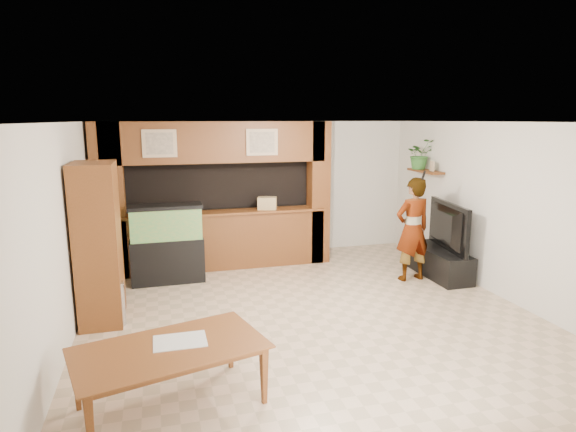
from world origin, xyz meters
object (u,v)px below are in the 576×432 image
object	(u,v)px
person	(413,229)
dining_table	(172,379)
aquarium	(167,245)
television	(440,226)
pantry_cabinet	(98,243)

from	to	relation	value
person	dining_table	xyz separation A→B (m)	(-3.97, -2.71, -0.56)
aquarium	television	size ratio (longest dim) A/B	0.93
dining_table	pantry_cabinet	bearing A→B (deg)	94.33
aquarium	dining_table	distance (m)	3.69
television	dining_table	size ratio (longest dim) A/B	0.82
pantry_cabinet	television	distance (m)	5.37
aquarium	dining_table	bearing A→B (deg)	-91.63
pantry_cabinet	person	size ratio (longest dim) A/B	1.22
television	dining_table	world-z (taller)	television
television	pantry_cabinet	bearing A→B (deg)	103.87
pantry_cabinet	person	bearing A→B (deg)	4.69
television	aquarium	bearing A→B (deg)	87.68
television	dining_table	xyz separation A→B (m)	(-4.53, -2.77, -0.57)
pantry_cabinet	dining_table	distance (m)	2.57
person	dining_table	bearing A→B (deg)	28.42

